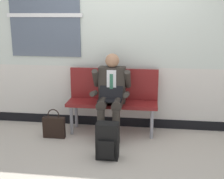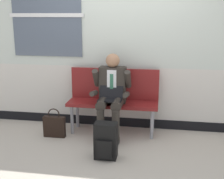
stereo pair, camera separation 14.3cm
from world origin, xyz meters
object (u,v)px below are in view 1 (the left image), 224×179
person_seated (111,93)px  handbag (54,127)px  backpack (107,141)px  bench_with_person (113,96)px

person_seated → handbag: (-0.84, -0.19, -0.50)m
backpack → person_seated: bearing=94.2°
bench_with_person → person_seated: bearing=-90.0°
bench_with_person → handbag: size_ratio=3.08×
bench_with_person → handbag: bearing=-154.7°
bench_with_person → backpack: 1.01m
person_seated → backpack: size_ratio=2.62×
bench_with_person → backpack: (0.05, -0.95, -0.34)m
bench_with_person → person_seated: person_seated is taller
backpack → handbag: bearing=148.4°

